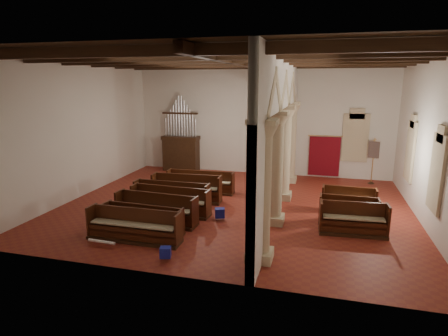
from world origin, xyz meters
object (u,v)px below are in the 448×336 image
Objects in this scene: nave_pew_0 at (134,230)px; aisle_pew_0 at (353,224)px; lectern at (192,163)px; pipe_organ at (181,147)px; processional_banner at (372,168)px.

aisle_pew_0 reaches higher than nave_pew_0.
aisle_pew_0 is at bearing 19.37° from nave_pew_0.
pipe_organ is at bearing -170.91° from lectern.
processional_banner reaches higher than nave_pew_0.
processional_banner is at bearing 75.81° from aisle_pew_0.
pipe_organ is 11.65m from aisle_pew_0.
nave_pew_0 is (-8.21, -9.43, -0.44)m from processional_banner.
aisle_pew_0 is at bearing -81.06° from processional_banner.
lectern is 0.34× the size of nave_pew_0.
pipe_organ is at bearing 102.66° from nave_pew_0.
lectern reaches higher than nave_pew_0.
nave_pew_0 is 1.40× the size of aisle_pew_0.
aisle_pew_0 is (9.02, -7.31, -1.01)m from pipe_organ.
lectern is 0.47× the size of aisle_pew_0.
pipe_organ reaches higher than nave_pew_0.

